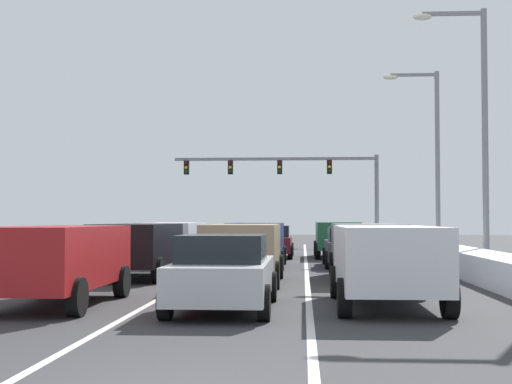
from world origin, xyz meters
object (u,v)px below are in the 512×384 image
(sedan_silver_center_lane_nearest, at_px, (224,272))
(suv_white_left_lane_third, at_px, (174,239))
(suv_green_right_lane_fourth, at_px, (337,236))
(street_lamp_right_mid, at_px, (476,116))
(suv_navy_center_lane_third, at_px, (257,240))
(suv_gray_right_lane_second, at_px, (367,246))
(sedan_gray_left_lane_fourth, at_px, (195,241))
(suv_red_left_lane_nearest, at_px, (57,257))
(street_lamp_right_far, at_px, (430,147))
(suv_black_left_lane_second, at_px, (138,245))
(sedan_charcoal_right_lane_third, at_px, (350,247))
(suv_white_right_lane_nearest, at_px, (386,258))
(sedan_maroon_center_lane_fourth, at_px, (272,241))
(suv_tan_center_lane_second, at_px, (243,247))
(traffic_light_gantry, at_px, (299,174))

(sedan_silver_center_lane_nearest, relative_size, suv_white_left_lane_third, 0.92)
(suv_green_right_lane_fourth, distance_m, street_lamp_right_mid, 10.28)
(sedan_silver_center_lane_nearest, bearing_deg, suv_navy_center_lane_third, 90.74)
(suv_gray_right_lane_second, relative_size, sedan_silver_center_lane_nearest, 1.09)
(suv_gray_right_lane_second, bearing_deg, sedan_gray_left_lane_fourth, 119.28)
(suv_red_left_lane_nearest, relative_size, street_lamp_right_far, 0.55)
(suv_navy_center_lane_third, relative_size, street_lamp_right_mid, 0.52)
(sedan_gray_left_lane_fourth, bearing_deg, sedan_silver_center_lane_nearest, -79.94)
(sedan_silver_center_lane_nearest, height_order, suv_white_left_lane_third, suv_white_left_lane_third)
(suv_gray_right_lane_second, distance_m, suv_white_left_lane_third, 9.65)
(suv_green_right_lane_fourth, xyz_separation_m, street_lamp_right_mid, (4.62, -7.98, 4.54))
(suv_red_left_lane_nearest, distance_m, suv_black_left_lane_second, 7.09)
(suv_gray_right_lane_second, distance_m, sedan_charcoal_right_lane_third, 5.84)
(sedan_gray_left_lane_fourth, height_order, street_lamp_right_far, street_lamp_right_far)
(suv_black_left_lane_second, bearing_deg, suv_gray_right_lane_second, 0.68)
(suv_white_right_lane_nearest, height_order, suv_green_right_lane_fourth, same)
(suv_white_right_lane_nearest, bearing_deg, street_lamp_right_far, 77.61)
(sedan_maroon_center_lane_fourth, relative_size, suv_white_left_lane_third, 0.92)
(sedan_charcoal_right_lane_third, xyz_separation_m, suv_green_right_lane_fourth, (-0.18, 6.55, 0.25))
(suv_tan_center_lane_second, height_order, street_lamp_right_far, street_lamp_right_far)
(suv_white_right_lane_nearest, xyz_separation_m, suv_white_left_lane_third, (-6.85, 13.53, 0.00))
(suv_tan_center_lane_second, height_order, suv_navy_center_lane_third, same)
(suv_navy_center_lane_third, bearing_deg, street_lamp_right_mid, -6.98)
(sedan_silver_center_lane_nearest, height_order, suv_black_left_lane_second, suv_black_left_lane_second)
(traffic_light_gantry, height_order, street_lamp_right_far, street_lamp_right_far)
(suv_navy_center_lane_third, relative_size, suv_black_left_lane_second, 1.00)
(suv_gray_right_lane_second, bearing_deg, sedan_silver_center_lane_nearest, -114.66)
(sedan_charcoal_right_lane_third, distance_m, suv_navy_center_lane_third, 3.59)
(sedan_charcoal_right_lane_third, height_order, suv_tan_center_lane_second, suv_tan_center_lane_second)
(traffic_light_gantry, bearing_deg, suv_white_left_lane_third, -102.97)
(suv_white_right_lane_nearest, relative_size, sedan_charcoal_right_lane_third, 1.09)
(suv_tan_center_lane_second, bearing_deg, traffic_light_gantry, 87.22)
(sedan_silver_center_lane_nearest, bearing_deg, sedan_gray_left_lane_fourth, 100.06)
(suv_tan_center_lane_second, relative_size, street_lamp_right_far, 0.55)
(suv_red_left_lane_nearest, bearing_deg, suv_gray_right_lane_second, 45.30)
(suv_black_left_lane_second, height_order, sedan_gray_left_lane_fourth, suv_black_left_lane_second)
(suv_tan_center_lane_second, xyz_separation_m, traffic_light_gantry, (1.42, 29.33, 3.87))
(street_lamp_right_mid, bearing_deg, suv_black_left_lane_second, -158.33)
(suv_gray_right_lane_second, xyz_separation_m, suv_navy_center_lane_third, (-3.69, 5.38, 0.00))
(suv_white_left_lane_third, height_order, traffic_light_gantry, traffic_light_gantry)
(suv_gray_right_lane_second, relative_size, suv_black_left_lane_second, 1.00)
(street_lamp_right_far, bearing_deg, sedan_charcoal_right_lane_third, -121.25)
(suv_gray_right_lane_second, height_order, suv_navy_center_lane_third, same)
(sedan_silver_center_lane_nearest, relative_size, street_lamp_right_far, 0.51)
(suv_black_left_lane_second, bearing_deg, suv_red_left_lane_nearest, -90.86)
(suv_red_left_lane_nearest, relative_size, sedan_gray_left_lane_fourth, 1.09)
(traffic_light_gantry, bearing_deg, suv_gray_right_lane_second, -85.47)
(sedan_silver_center_lane_nearest, distance_m, sedan_maroon_center_lane_fourth, 19.85)
(traffic_light_gantry, bearing_deg, sedan_charcoal_right_lane_third, -84.63)
(traffic_light_gantry, distance_m, street_lamp_right_far, 16.14)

